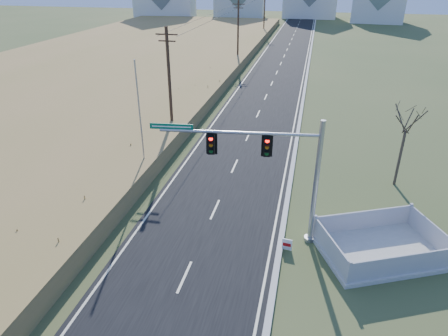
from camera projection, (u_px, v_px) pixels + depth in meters
ground at (196, 251)px, 20.45m from camera, size 260.00×260.00×0.00m
road at (283, 59)px, 64.06m from camera, size 8.00×180.00×0.06m
curb at (309, 59)px, 63.22m from camera, size 0.30×180.00×0.18m
reed_marsh at (117, 60)px, 59.75m from camera, size 38.00×110.00×1.30m
utility_pole_near at (169, 82)px, 32.71m from camera, size 1.80×0.26×9.00m
utility_pole_mid at (238, 31)px, 58.88m from camera, size 1.80×0.26×9.00m
utility_pole_far at (264, 12)px, 85.05m from camera, size 1.80×0.26×9.00m
traffic_signal_mast at (279, 168)px, 19.62m from camera, size 8.44×1.28×6.75m
fence_enclosure at (380, 249)px, 20.22m from camera, size 7.08×6.15×1.35m
open_sign at (287, 244)px, 20.41m from camera, size 0.53×0.12×0.65m
flagpole at (142, 133)px, 26.59m from camera, size 0.36×0.36×8.01m
bare_tree at (408, 118)px, 24.72m from camera, size 2.20×2.20×5.82m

